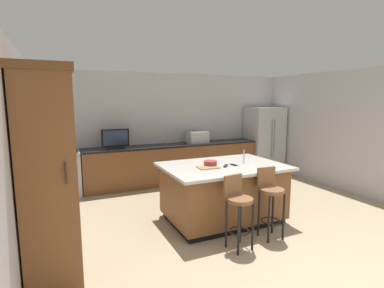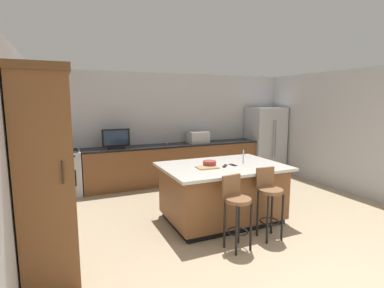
{
  "view_description": "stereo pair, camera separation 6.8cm",
  "coord_description": "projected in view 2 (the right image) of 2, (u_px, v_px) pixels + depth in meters",
  "views": [
    {
      "loc": [
        -2.61,
        -1.74,
        1.97
      ],
      "look_at": [
        -0.22,
        3.5,
        1.11
      ],
      "focal_mm": 27.7,
      "sensor_mm": 36.0,
      "label": 1
    },
    {
      "loc": [
        -2.54,
        -1.76,
        1.97
      ],
      "look_at": [
        -0.22,
        3.5,
        1.11
      ],
      "focal_mm": 27.7,
      "sensor_mm": 36.0,
      "label": 2
    }
  ],
  "objects": [
    {
      "name": "wall_back",
      "position": [
        173.0,
        127.0,
        7.36
      ],
      "size": [
        6.55,
        0.12,
        2.6
      ],
      "primitive_type": "cube",
      "color": "#BCBCC1",
      "rests_on": "ground_plane"
    },
    {
      "name": "wall_left",
      "position": [
        18.0,
        152.0,
        3.81
      ],
      "size": [
        0.12,
        5.54,
        2.6
      ],
      "primitive_type": "cube",
      "color": "#BCBCC1",
      "rests_on": "ground_plane"
    },
    {
      "name": "wall_right",
      "position": [
        352.0,
        132.0,
        6.27
      ],
      "size": [
        0.12,
        5.54,
        2.6
      ],
      "primitive_type": "cube",
      "color": "#BCBCC1",
      "rests_on": "ground_plane"
    },
    {
      "name": "counter_back",
      "position": [
        175.0,
        163.0,
        7.1
      ],
      "size": [
        4.24,
        0.62,
        0.92
      ],
      "color": "brown",
      "rests_on": "ground_plane"
    },
    {
      "name": "kitchen_island",
      "position": [
        222.0,
        192.0,
        4.85
      ],
      "size": [
        1.93,
        1.36,
        0.93
      ],
      "color": "black",
      "rests_on": "ground_plane"
    },
    {
      "name": "refrigerator",
      "position": [
        265.0,
        140.0,
        8.04
      ],
      "size": [
        0.93,
        0.73,
        1.76
      ],
      "color": "#B7BABF",
      "rests_on": "ground_plane"
    },
    {
      "name": "range_oven",
      "position": [
        62.0,
        173.0,
        6.1
      ],
      "size": [
        0.74,
        0.63,
        0.94
      ],
      "color": "#B7BABF",
      "rests_on": "ground_plane"
    },
    {
      "name": "cabinet_tower",
      "position": [
        46.0,
        175.0,
        3.06
      ],
      "size": [
        0.58,
        0.61,
        2.32
      ],
      "color": "brown",
      "rests_on": "ground_plane"
    },
    {
      "name": "microwave",
      "position": [
        198.0,
        137.0,
        7.25
      ],
      "size": [
        0.48,
        0.36,
        0.28
      ],
      "primitive_type": "cube",
      "color": "#B7BABF",
      "rests_on": "counter_back"
    },
    {
      "name": "tv_monitor",
      "position": [
        116.0,
        139.0,
        6.4
      ],
      "size": [
        0.59,
        0.16,
        0.43
      ],
      "color": "black",
      "rests_on": "counter_back"
    },
    {
      "name": "sink_faucet_back",
      "position": [
        167.0,
        139.0,
        7.04
      ],
      "size": [
        0.02,
        0.02,
        0.24
      ],
      "primitive_type": "cylinder",
      "color": "#B2B2B7",
      "rests_on": "counter_back"
    },
    {
      "name": "sink_faucet_island",
      "position": [
        243.0,
        156.0,
        4.92
      ],
      "size": [
        0.02,
        0.02,
        0.22
      ],
      "primitive_type": "cylinder",
      "color": "#B2B2B7",
      "rests_on": "kitchen_island"
    },
    {
      "name": "bar_stool_left",
      "position": [
        236.0,
        206.0,
        3.89
      ],
      "size": [
        0.34,
        0.36,
        0.98
      ],
      "rotation": [
        0.0,
        0.0,
        0.13
      ],
      "color": "brown",
      "rests_on": "ground_plane"
    },
    {
      "name": "bar_stool_right",
      "position": [
        269.0,
        196.0,
        4.2
      ],
      "size": [
        0.34,
        0.35,
        1.01
      ],
      "rotation": [
        0.0,
        0.0,
        -0.06
      ],
      "color": "brown",
      "rests_on": "ground_plane"
    },
    {
      "name": "fruit_bowl",
      "position": [
        210.0,
        163.0,
        4.7
      ],
      "size": [
        0.21,
        0.21,
        0.08
      ],
      "primitive_type": "cylinder",
      "color": "#993833",
      "rests_on": "kitchen_island"
    },
    {
      "name": "cell_phone",
      "position": [
        233.0,
        165.0,
        4.77
      ],
      "size": [
        0.08,
        0.15,
        0.01
      ],
      "primitive_type": "cube",
      "rotation": [
        0.0,
        0.0,
        0.08
      ],
      "color": "black",
      "rests_on": "kitchen_island"
    },
    {
      "name": "tv_remote",
      "position": [
        225.0,
        166.0,
        4.67
      ],
      "size": [
        0.15,
        0.16,
        0.02
      ],
      "primitive_type": "cube",
      "rotation": [
        0.0,
        0.0,
        -0.73
      ],
      "color": "black",
      "rests_on": "kitchen_island"
    },
    {
      "name": "cutting_board",
      "position": [
        207.0,
        167.0,
        4.57
      ],
      "size": [
        0.33,
        0.25,
        0.02
      ],
      "primitive_type": "cube",
      "rotation": [
        0.0,
        0.0,
        -0.04
      ],
      "color": "#A87F51",
      "rests_on": "kitchen_island"
    }
  ]
}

